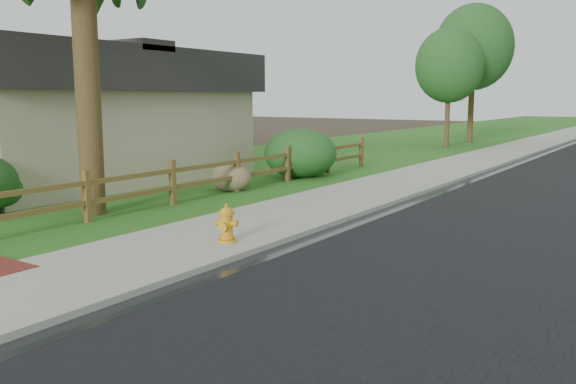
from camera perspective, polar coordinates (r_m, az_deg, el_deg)
The scene contains 12 objects.
ground at distance 8.42m, azimuth -17.85°, elevation -9.07°, with size 120.00×120.00×0.00m, color #392E1F.
curb at distance 40.44m, azimuth 25.18°, elevation 4.54°, with size 0.40×90.00×0.12m, color gray.
sidewalk at distance 40.65m, azimuth 23.37°, elevation 4.66°, with size 2.20×90.00×0.10m, color gray.
grass_strip at distance 41.04m, azimuth 20.75°, elevation 4.81°, with size 1.60×90.00×0.06m, color #245016.
lawn_near at distance 42.50m, azimuth 13.89°, elevation 5.23°, with size 9.00×90.00×0.04m, color #245016.
ranch_fence at distance 15.19m, azimuth -7.59°, elevation 1.56°, with size 0.12×16.92×1.10m.
house at distance 21.05m, azimuth -22.03°, elevation 7.00°, with size 10.60×9.60×4.05m.
fire_hydrant at distance 10.34m, azimuth -5.78°, elevation -3.06°, with size 0.43×0.35×0.66m.
boulder at distance 16.40m, azimuth -5.37°, elevation 1.37°, with size 1.20×0.90×0.80m, color brown.
shrub_d at distance 19.16m, azimuth 1.16°, elevation 3.63°, with size 2.29×2.29×1.56m, color #18451D.
tree_near_left at distance 31.44m, azimuth 14.86°, elevation 11.37°, with size 3.33×3.33×5.90m.
tree_mid_left at distance 35.09m, azimuth 16.98°, elevation 12.81°, with size 4.19×4.19×7.48m.
Camera 1 is at (6.33, -4.93, 2.53)m, focal length 38.00 mm.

